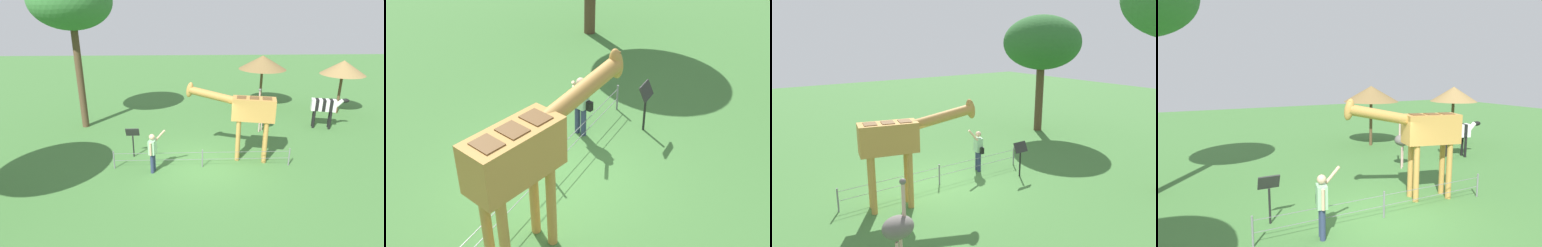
% 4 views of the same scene
% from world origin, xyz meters
% --- Properties ---
extents(ground_plane, '(60.00, 60.00, 0.00)m').
position_xyz_m(ground_plane, '(0.00, 0.00, 0.00)').
color(ground_plane, '#427538').
extents(giraffe, '(3.66, 1.28, 3.22)m').
position_xyz_m(giraffe, '(-1.79, -0.59, 2.11)').
color(giraffe, '#BC8942').
rests_on(giraffe, ground_plane).
extents(visitor, '(0.68, 0.59, 1.73)m').
position_xyz_m(visitor, '(1.93, 0.41, 0.90)').
color(visitor, navy).
rests_on(visitor, ground_plane).
extents(ostrich, '(0.70, 0.56, 2.25)m').
position_xyz_m(ostrich, '(-3.23, -3.63, 1.18)').
color(ostrich, '#CC9E93').
rests_on(ostrich, ground_plane).
extents(tree_northeast, '(4.07, 4.07, 6.20)m').
position_xyz_m(tree_northeast, '(8.40, 3.46, 4.74)').
color(tree_northeast, brown).
rests_on(tree_northeast, ground_plane).
extents(info_sign, '(0.56, 0.21, 1.32)m').
position_xyz_m(info_sign, '(2.87, -0.92, 0.95)').
color(info_sign, black).
rests_on(info_sign, ground_plane).
extents(wire_fence, '(7.05, 0.05, 0.75)m').
position_xyz_m(wire_fence, '(0.00, 0.11, 0.40)').
color(wire_fence, slate).
rests_on(wire_fence, ground_plane).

